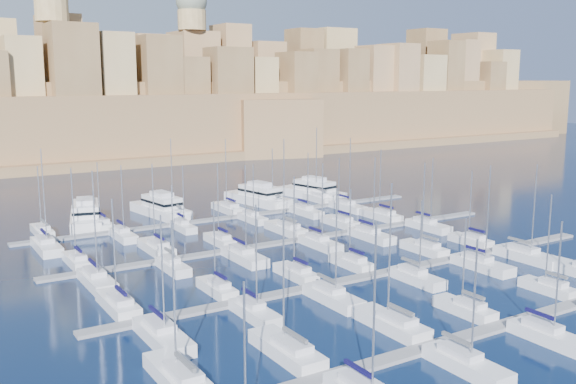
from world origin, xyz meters
TOP-DOWN VIEW (x-y plane):
  - ground at (0.00, 0.00)m, footprint 600.00×600.00m
  - pontoon_near at (0.00, -34.00)m, footprint 84.00×2.00m
  - pontoon_mid_near at (0.00, -12.00)m, footprint 84.00×2.00m
  - pontoon_mid_far at (0.00, 10.00)m, footprint 84.00×2.00m
  - pontoon_far at (0.00, 32.00)m, footprint 84.00×2.00m
  - sailboat_0 at (-36.77, -27.93)m, footprint 3.12×10.39m
  - sailboat_1 at (-25.48, -27.99)m, footprint 3.08×10.27m
  - sailboat_2 at (-12.13, -28.10)m, footprint 3.01×10.05m
  - sailboat_3 at (-1.79, -29.06)m, footprint 2.43×8.09m
  - sailboat_4 at (13.02, -29.32)m, footprint 2.27×7.57m
  - sailboat_8 at (-12.86, -39.49)m, footprint 2.76×9.20m
  - sailboat_9 at (-0.51, -39.32)m, footprint 2.66×8.86m
  - sailboat_12 at (-35.63, -6.38)m, footprint 2.85×9.48m
  - sailboat_13 at (-23.11, -7.14)m, footprint 2.38×7.92m
  - sailboat_14 at (-11.04, -6.97)m, footprint 2.48×8.28m
  - sailboat_15 at (-1.52, -7.05)m, footprint 2.43×8.10m
  - sailboat_16 at (13.04, -6.75)m, footprint 2.61×8.71m
  - sailboat_17 at (23.15, -7.10)m, footprint 2.40×8.00m
  - sailboat_18 at (-34.60, -18.10)m, footprint 3.13×10.45m
  - sailboat_19 at (-23.16, -17.15)m, footprint 2.56×8.52m
  - sailboat_20 at (-12.53, -17.66)m, footprint 2.87×9.56m
  - sailboat_21 at (1.59, -17.27)m, footprint 2.63×8.76m
  - sailboat_22 at (13.74, -17.74)m, footprint 2.92×9.72m
  - sailboat_23 at (23.09, -18.21)m, footprint 3.21×10.69m
  - sailboat_24 at (-35.15, 15.04)m, footprint 2.49×8.30m
  - sailboat_25 at (-22.66, 15.84)m, footprint 2.98×9.92m
  - sailboat_26 at (-11.99, 14.91)m, footprint 2.41×8.03m
  - sailboat_27 at (1.43, 15.95)m, footprint 3.04×10.15m
  - sailboat_28 at (12.91, 15.32)m, footprint 2.66×8.87m
  - sailboat_29 at (23.21, 15.76)m, footprint 2.93×9.77m
  - sailboat_30 at (-35.28, 4.17)m, footprint 2.97×9.89m
  - sailboat_31 at (-24.25, 5.02)m, footprint 2.45×8.17m
  - sailboat_32 at (-13.24, 4.08)m, footprint 3.03×10.09m
  - sailboat_33 at (0.91, 4.53)m, footprint 2.75×9.16m
  - sailboat_34 at (11.26, 4.24)m, footprint 2.93×9.75m
  - sailboat_35 at (24.64, 4.43)m, footprint 2.81×9.37m
  - sailboat_36 at (-35.66, 37.23)m, footprint 2.60×8.68m
  - sailboat_37 at (-25.39, 37.23)m, footprint 2.60×8.68m
  - sailboat_38 at (-10.80, 37.99)m, footprint 3.07×10.23m
  - sailboat_39 at (0.88, 37.80)m, footprint 2.95×9.84m
  - sailboat_40 at (11.56, 37.31)m, footprint 2.65×8.85m
  - sailboat_41 at (23.32, 37.89)m, footprint 3.01×10.03m
  - sailboat_42 at (-37.25, 25.92)m, footprint 3.12×10.41m
  - sailboat_43 at (-24.54, 26.86)m, footprint 2.55×8.50m
  - sailboat_44 at (-13.36, 27.31)m, footprint 2.27×7.57m
  - sailboat_45 at (0.72, 27.08)m, footprint 2.42×8.05m
  - sailboat_46 at (12.83, 26.66)m, footprint 2.67×8.91m
  - sailboat_47 at (22.88, 26.24)m, footprint 2.93×9.77m
  - motor_yacht_a at (-26.79, 42.24)m, footprint 9.79×18.95m
  - motor_yacht_b at (-12.18, 41.45)m, footprint 7.37×17.10m
  - motor_yacht_c at (10.34, 41.85)m, footprint 8.42×18.04m
  - motor_yacht_d at (24.47, 41.68)m, footprint 9.02×17.73m
  - fortified_city at (-0.19, 155.26)m, footprint 460.00×108.95m

SIDE VIEW (x-z plane):
  - ground at x=0.00m, z-range 0.00..0.00m
  - pontoon_near at x=0.00m, z-range 0.00..0.40m
  - pontoon_mid_near at x=0.00m, z-range 0.00..0.40m
  - pontoon_mid_far at x=0.00m, z-range 0.00..0.40m
  - pontoon_far at x=0.00m, z-range 0.00..0.40m
  - sailboat_45 at x=0.72m, z-range -4.97..6.39m
  - sailboat_3 at x=-1.79m, z-range -5.13..6.56m
  - sailboat_15 at x=-1.52m, z-range -5.19..6.62m
  - sailboat_44 at x=-13.36m, z-range -5.36..6.80m
  - sailboat_13 at x=-23.11m, z-range -5.40..6.84m
  - sailboat_21 at x=1.59m, z-range -5.13..6.57m
  - sailboat_17 at x=23.15m, z-range -5.51..6.95m
  - sailboat_37 at x=-25.39m, z-range -5.47..6.92m
  - sailboat_36 at x=-35.66m, z-range -5.50..6.95m
  - sailboat_31 at x=-24.25m, z-range -5.68..7.13m
  - sailboat_4 at x=13.02m, z-range -5.79..7.25m
  - sailboat_40 at x=11.56m, z-range -5.67..7.13m
  - sailboat_43 at x=-24.54m, z-range -5.83..7.29m
  - sailboat_28 at x=12.91m, z-range -5.75..7.22m
  - sailboat_46 at x=12.83m, z-range -5.76..7.23m
  - sailboat_26 at x=-11.99m, z-range -6.12..7.59m
  - sailboat_9 at x=-0.51m, z-range -5.93..7.41m
  - sailboat_19 at x=-23.16m, z-range -6.09..7.56m
  - sailboat_8 at x=-12.86m, z-range -5.86..7.34m
  - sailboat_35 at x=24.64m, z-range -5.99..7.48m
  - sailboat_14 at x=-11.04m, z-range -6.44..7.93m
  - sailboat_12 at x=-35.63m, z-range -6.09..7.58m
  - sailboat_33 at x=0.91m, z-range -6.34..7.83m
  - sailboat_16 at x=13.04m, z-range -6.53..8.02m
  - sailboat_24 at x=-35.15m, z-range -6.61..8.10m
  - sailboat_29 at x=23.21m, z-range -6.23..7.73m
  - sailboat_20 at x=-12.53m, z-range -6.54..8.04m
  - sailboat_34 at x=11.26m, z-range -6.50..8.01m
  - sailboat_25 at x=-22.66m, z-range -6.41..7.92m
  - sailboat_18 at x=-34.60m, z-range -6.23..7.75m
  - sailboat_32 at x=-13.24m, z-range -6.70..8.22m
  - sailboat_39 at x=0.88m, z-range -6.87..8.39m
  - sailboat_47 at x=22.88m, z-range -6.93..8.46m
  - sailboat_22 at x=13.74m, z-range -6.99..8.52m
  - sailboat_1 at x=-25.48m, z-range -6.69..8.21m
  - sailboat_30 at x=-35.28m, z-range -7.12..8.65m
  - sailboat_0 at x=-36.77m, z-range -6.90..8.43m
  - sailboat_23 at x=23.09m, z-range -6.76..8.30m
  - sailboat_38 at x=-10.80m, z-range -7.19..8.72m
  - sailboat_2 at x=-12.13m, z-range -7.46..9.00m
  - sailboat_41 at x=23.32m, z-range -7.56..9.11m
  - sailboat_42 at x=-37.25m, z-range -7.58..9.14m
  - sailboat_27 at x=1.43m, z-range -7.72..9.27m
  - motor_yacht_b at x=-12.18m, z-range -0.90..4.35m
  - motor_yacht_d at x=24.47m, z-range -0.90..4.35m
  - motor_yacht_a at x=-26.79m, z-range -0.90..4.35m
  - motor_yacht_c at x=10.34m, z-range -0.90..4.35m
  - fortified_city at x=-0.19m, z-range -15.02..44.50m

